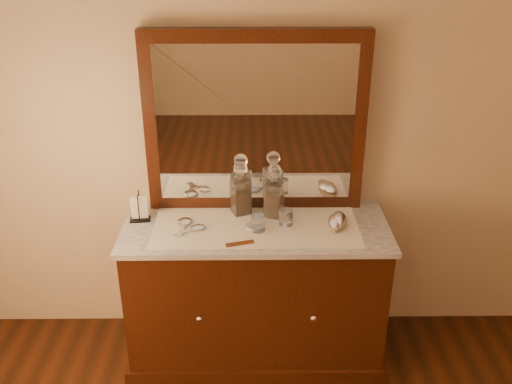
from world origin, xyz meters
TOP-DOWN VIEW (x-y plane):
  - dresser_cabinet at (0.00, 1.96)m, footprint 1.40×0.55m
  - dresser_plinth at (0.00, 1.96)m, footprint 1.46×0.59m
  - knob_left at (-0.30, 1.67)m, footprint 0.04×0.04m
  - knob_right at (0.30, 1.67)m, footprint 0.04×0.04m
  - marble_top at (0.00, 1.96)m, footprint 1.44×0.59m
  - mirror_frame at (0.00, 2.20)m, footprint 1.20×0.08m
  - mirror_glass at (0.00, 2.17)m, footprint 1.06×0.01m
  - lace_runner at (0.00, 1.94)m, footprint 1.10×0.45m
  - pin_dish at (-0.01, 1.93)m, footprint 0.09×0.09m
  - comb at (-0.08, 1.76)m, footprint 0.15×0.06m
  - napkin_rack at (-0.64, 2.03)m, footprint 0.12×0.08m
  - decanter_left at (-0.08, 2.10)m, footprint 0.12×0.12m
  - decanter_right at (0.10, 2.07)m, footprint 0.12×0.12m
  - brush_near at (0.42, 1.93)m, footprint 0.08×0.17m
  - brush_far at (0.45, 1.96)m, footprint 0.09×0.18m
  - hand_mirror_outer at (-0.39, 1.96)m, footprint 0.09×0.21m
  - hand_mirror_inner at (-0.33, 1.91)m, footprint 0.18×0.15m
  - tumblers at (0.09, 1.93)m, footprint 0.23×0.14m

SIDE VIEW (x-z plane):
  - dresser_plinth at x=0.00m, z-range 0.00..0.08m
  - dresser_cabinet at x=0.00m, z-range 0.00..0.82m
  - knob_left at x=-0.30m, z-range 0.43..0.47m
  - knob_right at x=0.30m, z-range 0.43..0.47m
  - marble_top at x=0.00m, z-range 0.82..0.85m
  - lace_runner at x=0.00m, z-range 0.85..0.85m
  - comb at x=-0.08m, z-range 0.85..0.86m
  - pin_dish at x=-0.01m, z-range 0.85..0.87m
  - hand_mirror_inner at x=-0.33m, z-range 0.85..0.87m
  - hand_mirror_outer at x=-0.39m, z-range 0.85..0.87m
  - brush_near at x=0.42m, z-range 0.85..0.90m
  - brush_far at x=0.45m, z-range 0.85..0.90m
  - tumblers at x=0.09m, z-range 0.85..0.94m
  - napkin_rack at x=-0.64m, z-range 0.83..1.00m
  - decanter_right at x=0.10m, z-range 0.82..1.13m
  - decanter_left at x=-0.08m, z-range 0.82..1.13m
  - mirror_frame at x=0.00m, z-range 0.85..1.85m
  - mirror_glass at x=0.00m, z-range 0.92..1.78m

